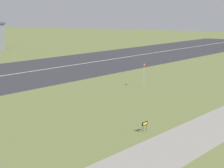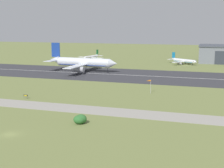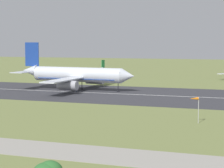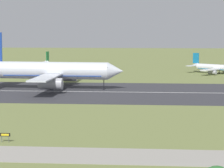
% 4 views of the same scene
% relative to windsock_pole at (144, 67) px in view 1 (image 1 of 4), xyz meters
% --- Properties ---
extents(ground_plane, '(732.11, 732.11, 0.00)m').
position_rel_windsock_pole_xyz_m(ground_plane, '(-25.00, -7.20, -5.08)').
color(ground_plane, olive).
extents(windsock_pole, '(1.98, 1.58, 5.74)m').
position_rel_windsock_pole_xyz_m(windsock_pole, '(0.00, 0.00, 0.00)').
color(windsock_pole, '#B7B7BC').
rests_on(windsock_pole, ground_plane).
extents(runway_sign, '(1.74, 0.13, 1.57)m').
position_rel_windsock_pole_xyz_m(runway_sign, '(-43.70, -23.38, -3.91)').
color(runway_sign, '#4C4C51').
rests_on(runway_sign, ground_plane).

